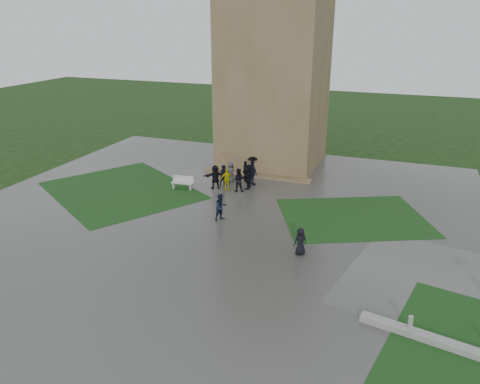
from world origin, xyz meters
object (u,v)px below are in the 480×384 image
(pedestrian_near, at_px, (300,241))
(pedestrian_mid, at_px, (221,207))
(tower, at_px, (275,58))
(bench, at_px, (183,182))

(pedestrian_near, bearing_deg, pedestrian_mid, -65.23)
(tower, bearing_deg, bench, -115.61)
(tower, relative_size, pedestrian_mid, 10.41)
(pedestrian_mid, xyz_separation_m, pedestrian_near, (5.83, -2.77, -0.10))
(bench, distance_m, pedestrian_mid, 6.55)
(bench, distance_m, pedestrian_near, 12.87)
(bench, height_order, pedestrian_near, pedestrian_near)
(tower, bearing_deg, pedestrian_near, -68.22)
(pedestrian_mid, distance_m, pedestrian_near, 6.45)
(tower, xyz_separation_m, pedestrian_near, (6.43, -16.09, -8.21))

